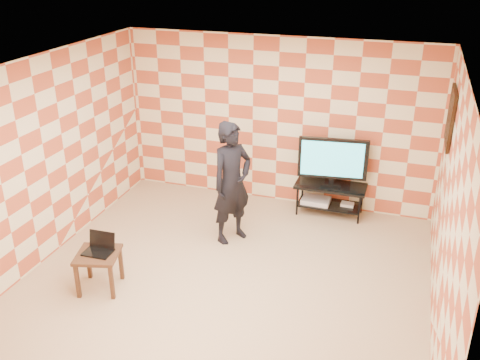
# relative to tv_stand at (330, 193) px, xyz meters

# --- Properties ---
(floor) EXTENTS (5.00, 5.00, 0.00)m
(floor) POSITION_rel_tv_stand_xyz_m (-0.95, -2.24, -0.37)
(floor) COLOR tan
(floor) RESTS_ON ground
(wall_back) EXTENTS (5.00, 0.02, 2.70)m
(wall_back) POSITION_rel_tv_stand_xyz_m (-0.95, 0.26, 0.98)
(wall_back) COLOR beige
(wall_back) RESTS_ON ground
(wall_front) EXTENTS (5.00, 0.02, 2.70)m
(wall_front) POSITION_rel_tv_stand_xyz_m (-0.95, -4.74, 0.98)
(wall_front) COLOR beige
(wall_front) RESTS_ON ground
(wall_left) EXTENTS (0.02, 5.00, 2.70)m
(wall_left) POSITION_rel_tv_stand_xyz_m (-3.45, -2.24, 0.98)
(wall_left) COLOR beige
(wall_left) RESTS_ON ground
(wall_right) EXTENTS (0.02, 5.00, 2.70)m
(wall_right) POSITION_rel_tv_stand_xyz_m (1.55, -2.24, 0.98)
(wall_right) COLOR beige
(wall_right) RESTS_ON ground
(ceiling) EXTENTS (5.00, 5.00, 0.02)m
(ceiling) POSITION_rel_tv_stand_xyz_m (-0.95, -2.24, 2.33)
(ceiling) COLOR white
(ceiling) RESTS_ON wall_back
(wall_art) EXTENTS (0.04, 0.72, 0.72)m
(wall_art) POSITION_rel_tv_stand_xyz_m (1.52, -0.69, 1.58)
(wall_art) COLOR black
(wall_art) RESTS_ON wall_right
(tv_stand) EXTENTS (1.09, 0.49, 0.50)m
(tv_stand) POSITION_rel_tv_stand_xyz_m (0.00, 0.00, 0.00)
(tv_stand) COLOR black
(tv_stand) RESTS_ON floor
(tv) EXTENTS (1.05, 0.24, 0.76)m
(tv) POSITION_rel_tv_stand_xyz_m (-0.00, -0.00, 0.56)
(tv) COLOR black
(tv) RESTS_ON tv_stand
(dvd_player) EXTENTS (0.44, 0.32, 0.07)m
(dvd_player) POSITION_rel_tv_stand_xyz_m (-0.21, -0.03, -0.16)
(dvd_player) COLOR silver
(dvd_player) RESTS_ON tv_stand
(game_console) EXTENTS (0.20, 0.15, 0.04)m
(game_console) POSITION_rel_tv_stand_xyz_m (0.28, 0.02, -0.17)
(game_console) COLOR silver
(game_console) RESTS_ON tv_stand
(side_table) EXTENTS (0.61, 0.61, 0.50)m
(side_table) POSITION_rel_tv_stand_xyz_m (-2.37, -2.88, 0.04)
(side_table) COLOR #362312
(side_table) RESTS_ON floor
(laptop) EXTENTS (0.35, 0.28, 0.23)m
(laptop) POSITION_rel_tv_stand_xyz_m (-2.37, -2.83, 0.18)
(laptop) COLOR black
(laptop) RESTS_ON side_table
(person) EXTENTS (0.71, 0.77, 1.77)m
(person) POSITION_rel_tv_stand_xyz_m (-1.21, -1.21, 0.52)
(person) COLOR black
(person) RESTS_ON floor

